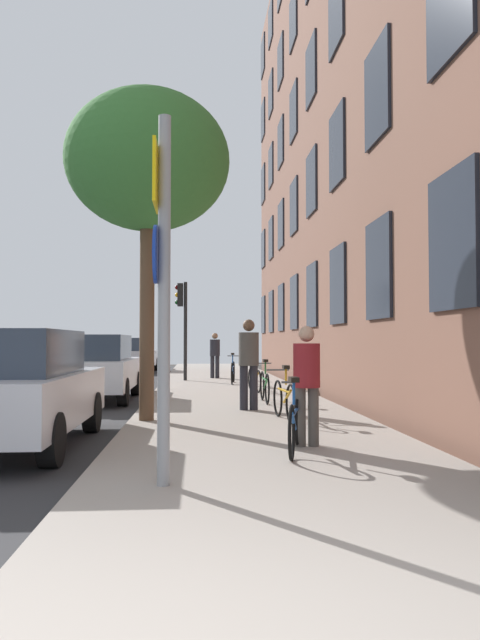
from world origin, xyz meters
The scene contains 18 objects.
ground_plane centered at (-2.40, 15.00, 0.00)m, with size 41.80×41.80×0.00m, color #332D28.
road_asphalt centered at (-4.50, 15.00, 0.01)m, with size 7.00×38.00×0.01m, color #2D2D30.
sidewalk centered at (1.10, 15.00, 0.06)m, with size 4.20×38.00×0.12m, color #9E9389.
building_facade centered at (3.69, 14.50, 8.60)m, with size 0.56×27.00×17.15m.
sign_post centered at (-0.17, 3.46, 2.12)m, with size 0.15×0.60×3.53m.
traffic_light centered at (-0.34, 18.64, 2.47)m, with size 0.43×0.24×3.42m.
tree_near centered at (-0.70, 8.17, 4.59)m, with size 2.86×2.86×5.72m.
bicycle_0 centered at (1.36, 4.99, 0.48)m, with size 0.54×1.63×0.93m.
bicycle_1 centered at (1.67, 7.99, 0.49)m, with size 0.42×1.67×0.95m.
bicycle_2 centered at (1.67, 10.99, 0.49)m, with size 0.42×1.63×0.96m.
bicycle_3 centered at (1.73, 13.99, 0.47)m, with size 0.42×1.69×0.89m.
bicycle_4 centered at (1.32, 16.99, 0.51)m, with size 0.42×1.71×0.98m.
pedestrian_0 centered at (1.59, 5.44, 1.01)m, with size 0.46×0.46×1.56m.
pedestrian_1 centered at (1.19, 9.58, 1.14)m, with size 0.56×0.56×1.79m.
pedestrian_2 centered at (0.83, 19.91, 1.07)m, with size 0.44×0.44×1.66m.
car_0 centered at (-2.32, 6.18, 0.84)m, with size 1.81×4.25×1.62m.
car_1 centered at (-2.34, 12.77, 0.84)m, with size 1.91×4.32×1.62m.
car_2 centered at (-2.70, 26.59, 0.84)m, with size 1.82×4.03×1.62m.
Camera 1 is at (0.17, -2.28, 1.48)m, focal length 33.68 mm.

